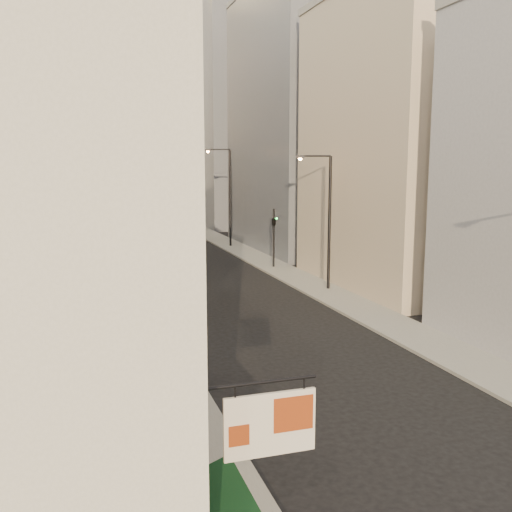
{
  "coord_description": "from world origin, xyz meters",
  "views": [
    {
      "loc": [
        -9.44,
        -5.42,
        8.37
      ],
      "look_at": [
        -1.87,
        18.27,
        4.51
      ],
      "focal_mm": 40.0,
      "sensor_mm": 36.0,
      "label": 1
    }
  ],
  "objects_px": {
    "clock_tower": "(123,110)",
    "traffic_light_right": "(274,224)",
    "streetlamp_mid": "(326,214)",
    "traffic_light_left": "(114,229)",
    "white_tower": "(209,97)",
    "streetlamp_far": "(228,192)"
  },
  "relations": [
    {
      "from": "white_tower",
      "to": "traffic_light_right",
      "type": "distance_m",
      "value": 41.87
    },
    {
      "from": "white_tower",
      "to": "traffic_light_left",
      "type": "relative_size",
      "value": 8.3
    },
    {
      "from": "white_tower",
      "to": "streetlamp_far",
      "type": "xyz_separation_m",
      "value": [
        -3.96,
        -25.2,
        -12.72
      ]
    },
    {
      "from": "white_tower",
      "to": "traffic_light_right",
      "type": "bearing_deg",
      "value": -95.4
    },
    {
      "from": "streetlamp_mid",
      "to": "clock_tower",
      "type": "bearing_deg",
      "value": 115.72
    },
    {
      "from": "streetlamp_far",
      "to": "traffic_light_left",
      "type": "distance_m",
      "value": 16.05
    },
    {
      "from": "streetlamp_mid",
      "to": "traffic_light_right",
      "type": "height_order",
      "value": "streetlamp_mid"
    },
    {
      "from": "clock_tower",
      "to": "traffic_light_right",
      "type": "height_order",
      "value": "clock_tower"
    },
    {
      "from": "streetlamp_far",
      "to": "traffic_light_right",
      "type": "bearing_deg",
      "value": -75.78
    },
    {
      "from": "traffic_light_right",
      "to": "streetlamp_mid",
      "type": "bearing_deg",
      "value": 80.49
    },
    {
      "from": "clock_tower",
      "to": "traffic_light_left",
      "type": "distance_m",
      "value": 51.37
    },
    {
      "from": "white_tower",
      "to": "clock_tower",
      "type": "bearing_deg",
      "value": 128.16
    },
    {
      "from": "streetlamp_mid",
      "to": "traffic_light_right",
      "type": "bearing_deg",
      "value": 111.4
    },
    {
      "from": "streetlamp_far",
      "to": "streetlamp_mid",
      "type": "bearing_deg",
      "value": -75.12
    },
    {
      "from": "white_tower",
      "to": "streetlamp_mid",
      "type": "xyz_separation_m",
      "value": [
        -3.23,
        -48.26,
        -13.35
      ]
    },
    {
      "from": "clock_tower",
      "to": "traffic_light_right",
      "type": "distance_m",
      "value": 55.25
    },
    {
      "from": "white_tower",
      "to": "streetlamp_mid",
      "type": "bearing_deg",
      "value": -93.83
    },
    {
      "from": "traffic_light_right",
      "to": "traffic_light_left",
      "type": "bearing_deg",
      "value": -29.52
    },
    {
      "from": "white_tower",
      "to": "traffic_light_right",
      "type": "relative_size",
      "value": 8.3
    },
    {
      "from": "clock_tower",
      "to": "streetlamp_far",
      "type": "distance_m",
      "value": 41.53
    },
    {
      "from": "streetlamp_mid",
      "to": "traffic_light_left",
      "type": "bearing_deg",
      "value": 153.5
    },
    {
      "from": "streetlamp_far",
      "to": "traffic_light_right",
      "type": "relative_size",
      "value": 2.06
    }
  ]
}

